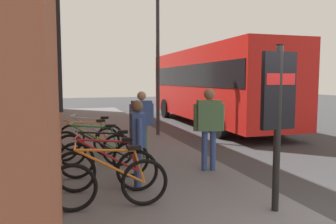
{
  "coord_description": "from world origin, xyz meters",
  "views": [
    {
      "loc": [
        -3.01,
        3.46,
        2.02
      ],
      "look_at": [
        3.06,
        1.52,
        1.41
      ],
      "focal_mm": 35.53,
      "sensor_mm": 36.0,
      "label": 1
    }
  ],
  "objects_px": {
    "bicycle_nearest_sign": "(107,170)",
    "pedestrian_by_facade": "(137,135)",
    "bicycle_leaning_wall": "(110,183)",
    "bicycle_under_window": "(91,137)",
    "transit_info_sign": "(278,102)",
    "bicycle_mid_rack": "(87,143)",
    "bicycle_end_of_row": "(104,158)",
    "city_bus": "(212,82)",
    "street_lamp": "(158,39)",
    "pedestrian_crossing_street": "(142,117)",
    "pedestrian_near_bus": "(209,121)",
    "bicycle_by_door": "(95,149)"
  },
  "relations": [
    {
      "from": "bicycle_end_of_row",
      "to": "street_lamp",
      "type": "xyz_separation_m",
      "value": [
        4.62,
        -2.42,
        2.92
      ]
    },
    {
      "from": "bicycle_nearest_sign",
      "to": "transit_info_sign",
      "type": "relative_size",
      "value": 0.72
    },
    {
      "from": "transit_info_sign",
      "to": "pedestrian_crossing_street",
      "type": "height_order",
      "value": "transit_info_sign"
    },
    {
      "from": "bicycle_under_window",
      "to": "pedestrian_crossing_street",
      "type": "relative_size",
      "value": 1.04
    },
    {
      "from": "bicycle_under_window",
      "to": "city_bus",
      "type": "distance_m",
      "value": 7.54
    },
    {
      "from": "bicycle_mid_rack",
      "to": "pedestrian_near_bus",
      "type": "xyz_separation_m",
      "value": [
        -1.88,
        -2.36,
        0.66
      ]
    },
    {
      "from": "bicycle_under_window",
      "to": "pedestrian_crossing_street",
      "type": "distance_m",
      "value": 1.74
    },
    {
      "from": "bicycle_end_of_row",
      "to": "bicycle_mid_rack",
      "type": "bearing_deg",
      "value": 6.37
    },
    {
      "from": "bicycle_under_window",
      "to": "city_bus",
      "type": "bearing_deg",
      "value": -50.78
    },
    {
      "from": "pedestrian_by_facade",
      "to": "transit_info_sign",
      "type": "bearing_deg",
      "value": -132.85
    },
    {
      "from": "bicycle_end_of_row",
      "to": "street_lamp",
      "type": "bearing_deg",
      "value": -27.59
    },
    {
      "from": "bicycle_leaning_wall",
      "to": "bicycle_end_of_row",
      "type": "height_order",
      "value": "same"
    },
    {
      "from": "pedestrian_near_bus",
      "to": "pedestrian_by_facade",
      "type": "bearing_deg",
      "value": 113.06
    },
    {
      "from": "bicycle_nearest_sign",
      "to": "bicycle_leaning_wall",
      "type": "bearing_deg",
      "value": 176.29
    },
    {
      "from": "bicycle_by_door",
      "to": "city_bus",
      "type": "distance_m",
      "value": 8.71
    },
    {
      "from": "bicycle_mid_rack",
      "to": "street_lamp",
      "type": "bearing_deg",
      "value": -42.42
    },
    {
      "from": "bicycle_mid_rack",
      "to": "pedestrian_by_facade",
      "type": "relative_size",
      "value": 1.1
    },
    {
      "from": "bicycle_mid_rack",
      "to": "pedestrian_crossing_street",
      "type": "distance_m",
      "value": 1.46
    },
    {
      "from": "city_bus",
      "to": "pedestrian_by_facade",
      "type": "height_order",
      "value": "city_bus"
    },
    {
      "from": "city_bus",
      "to": "bicycle_end_of_row",
      "type": "bearing_deg",
      "value": 141.93
    },
    {
      "from": "bicycle_nearest_sign",
      "to": "bicycle_end_of_row",
      "type": "bearing_deg",
      "value": -3.95
    },
    {
      "from": "city_bus",
      "to": "street_lamp",
      "type": "bearing_deg",
      "value": 129.04
    },
    {
      "from": "bicycle_mid_rack",
      "to": "bicycle_under_window",
      "type": "bearing_deg",
      "value": -11.43
    },
    {
      "from": "city_bus",
      "to": "bicycle_leaning_wall",
      "type": "bearing_deg",
      "value": 146.82
    },
    {
      "from": "bicycle_under_window",
      "to": "city_bus",
      "type": "height_order",
      "value": "city_bus"
    },
    {
      "from": "bicycle_by_door",
      "to": "pedestrian_crossing_street",
      "type": "xyz_separation_m",
      "value": [
        0.46,
        -1.18,
        0.61
      ]
    },
    {
      "from": "bicycle_nearest_sign",
      "to": "pedestrian_by_facade",
      "type": "height_order",
      "value": "pedestrian_by_facade"
    },
    {
      "from": "bicycle_end_of_row",
      "to": "city_bus",
      "type": "height_order",
      "value": "city_bus"
    },
    {
      "from": "bicycle_leaning_wall",
      "to": "bicycle_under_window",
      "type": "height_order",
      "value": "same"
    },
    {
      "from": "bicycle_mid_rack",
      "to": "bicycle_under_window",
      "type": "relative_size",
      "value": 1.01
    },
    {
      "from": "bicycle_end_of_row",
      "to": "city_bus",
      "type": "xyz_separation_m",
      "value": [
        7.3,
        -5.72,
        1.41
      ]
    },
    {
      "from": "bicycle_by_door",
      "to": "pedestrian_crossing_street",
      "type": "distance_m",
      "value": 1.4
    },
    {
      "from": "bicycle_leaning_wall",
      "to": "pedestrian_by_facade",
      "type": "xyz_separation_m",
      "value": [
        0.78,
        -0.59,
        0.56
      ]
    },
    {
      "from": "bicycle_nearest_sign",
      "to": "bicycle_by_door",
      "type": "distance_m",
      "value": 1.8
    },
    {
      "from": "pedestrian_crossing_street",
      "to": "pedestrian_near_bus",
      "type": "height_order",
      "value": "pedestrian_near_bus"
    },
    {
      "from": "bicycle_mid_rack",
      "to": "pedestrian_near_bus",
      "type": "relative_size",
      "value": 0.99
    },
    {
      "from": "bicycle_nearest_sign",
      "to": "bicycle_by_door",
      "type": "height_order",
      "value": "same"
    },
    {
      "from": "pedestrian_near_bus",
      "to": "pedestrian_by_facade",
      "type": "height_order",
      "value": "pedestrian_near_bus"
    },
    {
      "from": "bicycle_leaning_wall",
      "to": "bicycle_nearest_sign",
      "type": "relative_size",
      "value": 1.02
    },
    {
      "from": "bicycle_by_door",
      "to": "pedestrian_near_bus",
      "type": "height_order",
      "value": "pedestrian_near_bus"
    },
    {
      "from": "pedestrian_near_bus",
      "to": "bicycle_mid_rack",
      "type": "bearing_deg",
      "value": 51.55
    },
    {
      "from": "bicycle_nearest_sign",
      "to": "bicycle_under_window",
      "type": "bearing_deg",
      "value": -0.55
    },
    {
      "from": "pedestrian_by_facade",
      "to": "pedestrian_near_bus",
      "type": "bearing_deg",
      "value": -66.94
    },
    {
      "from": "pedestrian_near_bus",
      "to": "transit_info_sign",
      "type": "bearing_deg",
      "value": -179.67
    },
    {
      "from": "bicycle_under_window",
      "to": "transit_info_sign",
      "type": "bearing_deg",
      "value": -156.28
    },
    {
      "from": "transit_info_sign",
      "to": "pedestrian_by_facade",
      "type": "bearing_deg",
      "value": 47.15
    },
    {
      "from": "bicycle_end_of_row",
      "to": "street_lamp",
      "type": "distance_m",
      "value": 5.97
    },
    {
      "from": "pedestrian_near_bus",
      "to": "street_lamp",
      "type": "height_order",
      "value": "street_lamp"
    },
    {
      "from": "pedestrian_by_facade",
      "to": "city_bus",
      "type": "bearing_deg",
      "value": -32.77
    },
    {
      "from": "bicycle_by_door",
      "to": "bicycle_under_window",
      "type": "relative_size",
      "value": 1.01
    }
  ]
}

